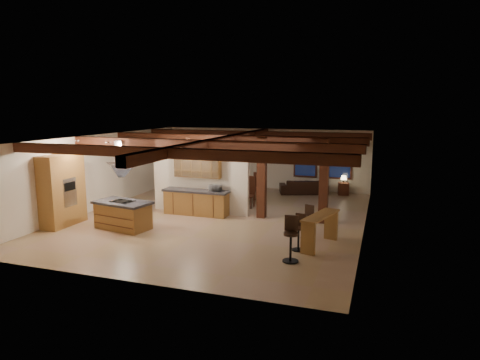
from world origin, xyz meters
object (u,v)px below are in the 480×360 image
Objects in this scene: dining_table at (238,195)px; sofa at (304,187)px; bar_counter at (320,225)px; kitchen_island at (123,215)px.

sofa is at bearing 27.84° from dining_table.
dining_table is 6.20m from bar_counter.
bar_counter reaches higher than kitchen_island.
kitchen_island is 0.92× the size of sofa.
sofa is at bearing 58.77° from kitchen_island.
kitchen_island is at bearing -177.87° from bar_counter.
sofa is (2.28, 2.68, -0.00)m from dining_table.
sofa is at bearing 103.79° from bar_counter.
bar_counter reaches higher than sofa.
kitchen_island is 1.09× the size of bar_counter.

